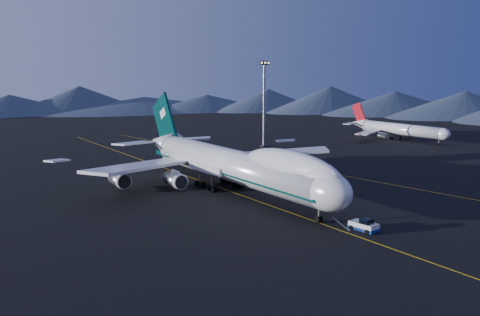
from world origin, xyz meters
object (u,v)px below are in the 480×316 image
service_van (291,161)px  floodlight_mast (264,104)px  second_jet (397,129)px  pushback_tug (364,227)px  boeing_747 (233,164)px

service_van → floodlight_mast: size_ratio=0.19×
floodlight_mast → second_jet: bearing=-12.1°
service_van → floodlight_mast: bearing=63.5°
floodlight_mast → pushback_tug: bearing=-115.8°
pushback_tug → service_van: size_ratio=0.92×
pushback_tug → service_van: (28.55, 54.64, 0.10)m
service_van → floodlight_mast: floodlight_mast is taller
second_jet → service_van: bearing=177.6°
second_jet → boeing_747: bearing=-176.2°
second_jet → floodlight_mast: floodlight_mast is taller
pushback_tug → service_van: 61.65m
boeing_747 → floodlight_mast: floodlight_mast is taller
pushback_tug → second_jet: (92.35, 73.94, 3.24)m
second_jet → service_van: 66.73m
boeing_747 → service_van: (31.55, 21.06, -5.08)m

